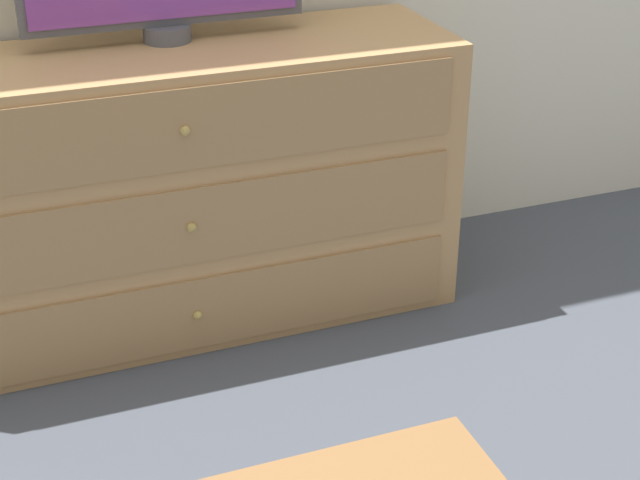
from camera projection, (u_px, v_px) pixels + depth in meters
ground_plane at (120, 278)px, 2.84m from camera, size 12.00×12.00×0.00m
dresser at (170, 191)px, 2.50m from camera, size 1.46×0.46×0.73m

